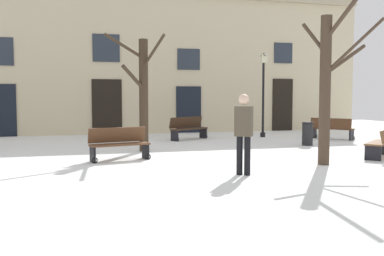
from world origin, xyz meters
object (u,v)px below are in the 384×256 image
(streetlamp, at_px, (263,86))
(bench_far_corner, at_px, (188,128))
(tree_center, at_px, (143,91))
(bench_near_lamp, at_px, (332,128))
(tree_near_facade, at_px, (328,83))
(litter_bin, at_px, (307,134))
(bench_near_center_tree, at_px, (119,144))
(bench_facing_shops, at_px, (381,143))
(person_crossing_plaza, at_px, (244,130))

(streetlamp, distance_m, bench_far_corner, 3.86)
(tree_center, relative_size, bench_near_lamp, 2.23)
(tree_center, relative_size, tree_near_facade, 0.83)
(litter_bin, bearing_deg, tree_center, -178.74)
(streetlamp, relative_size, bench_far_corner, 2.02)
(litter_bin, bearing_deg, bench_near_center_tree, -164.32)
(bench_facing_shops, bearing_deg, tree_near_facade, -22.44)
(bench_far_corner, bearing_deg, bench_near_center_tree, -154.22)
(bench_near_center_tree, bearing_deg, litter_bin, 2.88)
(bench_near_center_tree, distance_m, person_crossing_plaza, 3.95)
(tree_near_facade, relative_size, streetlamp, 1.24)
(streetlamp, height_order, bench_near_lamp, streetlamp)
(bench_facing_shops, bearing_deg, bench_far_corner, -99.10)
(tree_center, height_order, person_crossing_plaza, tree_center)
(litter_bin, bearing_deg, streetlamp, 93.03)
(tree_near_facade, bearing_deg, bench_near_center_tree, 156.94)
(bench_far_corner, height_order, person_crossing_plaza, person_crossing_plaza)
(tree_center, xyz_separation_m, bench_facing_shops, (6.41, -3.26, -1.53))
(bench_near_lamp, bearing_deg, tree_center, 68.44)
(bench_far_corner, xyz_separation_m, person_crossing_plaza, (-0.85, -8.19, 0.54))
(streetlamp, bearing_deg, person_crossing_plaza, -116.89)
(bench_far_corner, height_order, bench_near_lamp, bench_far_corner)
(tree_near_facade, distance_m, bench_far_corner, 7.73)
(tree_center, distance_m, person_crossing_plaza, 5.16)
(bench_near_center_tree, relative_size, person_crossing_plaza, 0.95)
(tree_center, height_order, bench_far_corner, tree_center)
(bench_near_center_tree, bearing_deg, tree_near_facade, -35.86)
(tree_near_facade, bearing_deg, bench_far_corner, 103.67)
(tree_near_facade, xyz_separation_m, bench_far_corner, (-1.79, 7.34, -1.64))
(person_crossing_plaza, bearing_deg, streetlamp, -79.94)
(streetlamp, xyz_separation_m, bench_near_center_tree, (-6.75, -5.41, -1.77))
(bench_far_corner, relative_size, bench_near_center_tree, 1.04)
(bench_far_corner, xyz_separation_m, bench_facing_shops, (4.03, -6.61, -0.05))
(bench_far_corner, bearing_deg, tree_near_facade, -107.78)
(streetlamp, distance_m, bench_near_lamp, 3.38)
(tree_near_facade, relative_size, bench_facing_shops, 2.87)
(streetlamp, distance_m, bench_near_center_tree, 8.83)
(streetlamp, bearing_deg, tree_center, -148.21)
(tree_near_facade, xyz_separation_m, person_crossing_plaza, (-2.64, -0.85, -1.10))
(tree_near_facade, xyz_separation_m, streetlamp, (1.64, 7.59, 0.11))
(tree_near_facade, bearing_deg, bench_facing_shops, 18.05)
(litter_bin, distance_m, bench_facing_shops, 3.42)
(litter_bin, bearing_deg, person_crossing_plaza, -131.90)
(bench_facing_shops, bearing_deg, streetlamp, -125.43)
(bench_near_lamp, bearing_deg, tree_near_facade, 111.25)
(tree_near_facade, bearing_deg, person_crossing_plaza, -162.13)
(bench_near_center_tree, height_order, person_crossing_plaza, person_crossing_plaza)
(streetlamp, height_order, litter_bin, streetlamp)
(tree_center, bearing_deg, litter_bin, 1.26)
(tree_near_facade, distance_m, person_crossing_plaza, 2.98)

